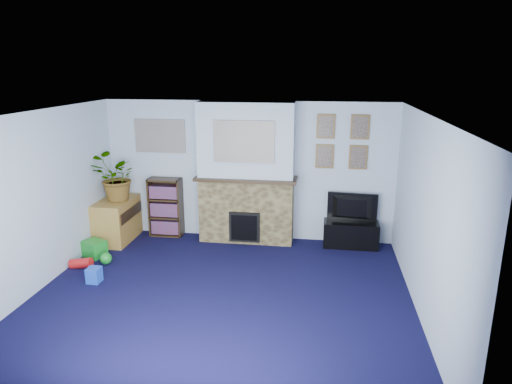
% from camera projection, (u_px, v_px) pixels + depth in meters
% --- Properties ---
extents(floor, '(5.00, 4.50, 0.01)m').
position_uv_depth(floor, '(221.00, 296.00, 6.07)').
color(floor, black).
rests_on(floor, ground).
extents(ceiling, '(5.00, 4.50, 0.01)m').
position_uv_depth(ceiling, '(217.00, 115.00, 5.43)').
color(ceiling, white).
rests_on(ceiling, wall_back).
extents(wall_back, '(5.00, 0.04, 2.40)m').
position_uv_depth(wall_back, '(248.00, 171.00, 7.89)').
color(wall_back, '#ADBDD1').
rests_on(wall_back, ground).
extents(wall_front, '(5.00, 0.04, 2.40)m').
position_uv_depth(wall_front, '(157.00, 297.00, 3.60)').
color(wall_front, '#ADBDD1').
rests_on(wall_front, ground).
extents(wall_left, '(0.04, 4.50, 2.40)m').
position_uv_depth(wall_left, '(37.00, 202.00, 6.09)').
color(wall_left, '#ADBDD1').
rests_on(wall_left, ground).
extents(wall_right, '(0.04, 4.50, 2.40)m').
position_uv_depth(wall_right, '(426.00, 220.00, 5.40)').
color(wall_right, '#ADBDD1').
rests_on(wall_right, ground).
extents(chimney_breast, '(1.72, 0.50, 2.40)m').
position_uv_depth(chimney_breast, '(246.00, 175.00, 7.70)').
color(chimney_breast, brown).
rests_on(chimney_breast, ground).
extents(collage_main, '(1.00, 0.03, 0.68)m').
position_uv_depth(collage_main, '(244.00, 142.00, 7.34)').
color(collage_main, gray).
rests_on(collage_main, chimney_breast).
extents(collage_left, '(0.90, 0.03, 0.58)m').
position_uv_depth(collage_left, '(160.00, 136.00, 7.94)').
color(collage_left, gray).
rests_on(collage_left, wall_back).
extents(portrait_tl, '(0.30, 0.03, 0.40)m').
position_uv_depth(portrait_tl, '(326.00, 126.00, 7.48)').
color(portrait_tl, brown).
rests_on(portrait_tl, wall_back).
extents(portrait_tr, '(0.30, 0.03, 0.40)m').
position_uv_depth(portrait_tr, '(360.00, 127.00, 7.40)').
color(portrait_tr, brown).
rests_on(portrait_tr, wall_back).
extents(portrait_bl, '(0.30, 0.03, 0.40)m').
position_uv_depth(portrait_bl, '(325.00, 156.00, 7.61)').
color(portrait_bl, brown).
rests_on(portrait_bl, wall_back).
extents(portrait_br, '(0.30, 0.03, 0.40)m').
position_uv_depth(portrait_br, '(358.00, 157.00, 7.54)').
color(portrait_br, brown).
rests_on(portrait_br, wall_back).
extents(tv_stand, '(0.91, 0.38, 0.43)m').
position_uv_depth(tv_stand, '(351.00, 234.00, 7.69)').
color(tv_stand, black).
rests_on(tv_stand, ground).
extents(television, '(0.84, 0.18, 0.48)m').
position_uv_depth(television, '(352.00, 208.00, 7.59)').
color(television, black).
rests_on(television, tv_stand).
extents(bookshelf, '(0.58, 0.28, 1.05)m').
position_uv_depth(bookshelf, '(166.00, 208.00, 8.15)').
color(bookshelf, black).
rests_on(bookshelf, ground).
extents(sideboard, '(0.52, 0.94, 0.73)m').
position_uv_depth(sideboard, '(117.00, 221.00, 7.95)').
color(sideboard, '#A47A34').
rests_on(sideboard, ground).
extents(potted_plant, '(0.95, 0.97, 0.82)m').
position_uv_depth(potted_plant, '(115.00, 178.00, 7.69)').
color(potted_plant, '#26661E').
rests_on(potted_plant, sideboard).
extents(mantel_clock, '(0.11, 0.06, 0.15)m').
position_uv_depth(mantel_clock, '(243.00, 173.00, 7.66)').
color(mantel_clock, gold).
rests_on(mantel_clock, chimney_breast).
extents(mantel_candle, '(0.05, 0.05, 0.17)m').
position_uv_depth(mantel_candle, '(265.00, 173.00, 7.60)').
color(mantel_candle, '#B2BFC6').
rests_on(mantel_candle, chimney_breast).
extents(mantel_teddy, '(0.13, 0.13, 0.13)m').
position_uv_depth(mantel_teddy, '(212.00, 172.00, 7.73)').
color(mantel_teddy, gray).
rests_on(mantel_teddy, chimney_breast).
extents(mantel_can, '(0.06, 0.06, 0.12)m').
position_uv_depth(mantel_can, '(291.00, 175.00, 7.55)').
color(mantel_can, blue).
rests_on(mantel_can, chimney_breast).
extents(green_crate, '(0.41, 0.38, 0.26)m').
position_uv_depth(green_crate, '(94.00, 248.00, 7.30)').
color(green_crate, '#198C26').
rests_on(green_crate, ground).
extents(toy_ball, '(0.18, 0.18, 0.18)m').
position_uv_depth(toy_ball, '(106.00, 259.00, 7.03)').
color(toy_ball, '#198C26').
rests_on(toy_ball, ground).
extents(toy_block, '(0.18, 0.18, 0.22)m').
position_uv_depth(toy_block, '(94.00, 275.00, 6.44)').
color(toy_block, blue).
rests_on(toy_block, ground).
extents(toy_tube, '(0.35, 0.15, 0.20)m').
position_uv_depth(toy_tube, '(81.00, 263.00, 6.91)').
color(toy_tube, red).
rests_on(toy_tube, ground).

